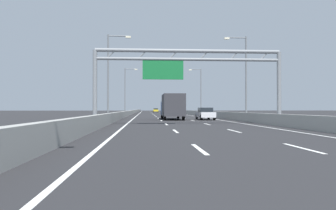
# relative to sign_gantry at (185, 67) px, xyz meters

# --- Properties ---
(ground_plane) EXTENTS (260.00, 260.00, 0.00)m
(ground_plane) POSITION_rel_sign_gantry_xyz_m (0.29, 70.87, -4.83)
(ground_plane) COLOR #262628
(lane_dash_left_1) EXTENTS (0.16, 3.00, 0.01)m
(lane_dash_left_1) POSITION_rel_sign_gantry_xyz_m (-1.51, -16.63, -4.82)
(lane_dash_left_1) COLOR white
(lane_dash_left_1) RESTS_ON ground_plane
(lane_dash_left_2) EXTENTS (0.16, 3.00, 0.01)m
(lane_dash_left_2) POSITION_rel_sign_gantry_xyz_m (-1.51, -7.63, -4.82)
(lane_dash_left_2) COLOR white
(lane_dash_left_2) RESTS_ON ground_plane
(lane_dash_left_3) EXTENTS (0.16, 3.00, 0.01)m
(lane_dash_left_3) POSITION_rel_sign_gantry_xyz_m (-1.51, 1.37, -4.82)
(lane_dash_left_3) COLOR white
(lane_dash_left_3) RESTS_ON ground_plane
(lane_dash_left_4) EXTENTS (0.16, 3.00, 0.01)m
(lane_dash_left_4) POSITION_rel_sign_gantry_xyz_m (-1.51, 10.37, -4.82)
(lane_dash_left_4) COLOR white
(lane_dash_left_4) RESTS_ON ground_plane
(lane_dash_left_5) EXTENTS (0.16, 3.00, 0.01)m
(lane_dash_left_5) POSITION_rel_sign_gantry_xyz_m (-1.51, 19.37, -4.82)
(lane_dash_left_5) COLOR white
(lane_dash_left_5) RESTS_ON ground_plane
(lane_dash_left_6) EXTENTS (0.16, 3.00, 0.01)m
(lane_dash_left_6) POSITION_rel_sign_gantry_xyz_m (-1.51, 28.37, -4.82)
(lane_dash_left_6) COLOR white
(lane_dash_left_6) RESTS_ON ground_plane
(lane_dash_left_7) EXTENTS (0.16, 3.00, 0.01)m
(lane_dash_left_7) POSITION_rel_sign_gantry_xyz_m (-1.51, 37.37, -4.82)
(lane_dash_left_7) COLOR white
(lane_dash_left_7) RESTS_ON ground_plane
(lane_dash_left_8) EXTENTS (0.16, 3.00, 0.01)m
(lane_dash_left_8) POSITION_rel_sign_gantry_xyz_m (-1.51, 46.37, -4.82)
(lane_dash_left_8) COLOR white
(lane_dash_left_8) RESTS_ON ground_plane
(lane_dash_left_9) EXTENTS (0.16, 3.00, 0.01)m
(lane_dash_left_9) POSITION_rel_sign_gantry_xyz_m (-1.51, 55.37, -4.82)
(lane_dash_left_9) COLOR white
(lane_dash_left_9) RESTS_ON ground_plane
(lane_dash_left_10) EXTENTS (0.16, 3.00, 0.01)m
(lane_dash_left_10) POSITION_rel_sign_gantry_xyz_m (-1.51, 64.37, -4.82)
(lane_dash_left_10) COLOR white
(lane_dash_left_10) RESTS_ON ground_plane
(lane_dash_left_11) EXTENTS (0.16, 3.00, 0.01)m
(lane_dash_left_11) POSITION_rel_sign_gantry_xyz_m (-1.51, 73.37, -4.82)
(lane_dash_left_11) COLOR white
(lane_dash_left_11) RESTS_ON ground_plane
(lane_dash_left_12) EXTENTS (0.16, 3.00, 0.01)m
(lane_dash_left_12) POSITION_rel_sign_gantry_xyz_m (-1.51, 82.37, -4.82)
(lane_dash_left_12) COLOR white
(lane_dash_left_12) RESTS_ON ground_plane
(lane_dash_left_13) EXTENTS (0.16, 3.00, 0.01)m
(lane_dash_left_13) POSITION_rel_sign_gantry_xyz_m (-1.51, 91.37, -4.82)
(lane_dash_left_13) COLOR white
(lane_dash_left_13) RESTS_ON ground_plane
(lane_dash_left_14) EXTENTS (0.16, 3.00, 0.01)m
(lane_dash_left_14) POSITION_rel_sign_gantry_xyz_m (-1.51, 100.37, -4.82)
(lane_dash_left_14) COLOR white
(lane_dash_left_14) RESTS_ON ground_plane
(lane_dash_left_15) EXTENTS (0.16, 3.00, 0.01)m
(lane_dash_left_15) POSITION_rel_sign_gantry_xyz_m (-1.51, 109.37, -4.82)
(lane_dash_left_15) COLOR white
(lane_dash_left_15) RESTS_ON ground_plane
(lane_dash_left_16) EXTENTS (0.16, 3.00, 0.01)m
(lane_dash_left_16) POSITION_rel_sign_gantry_xyz_m (-1.51, 118.37, -4.82)
(lane_dash_left_16) COLOR white
(lane_dash_left_16) RESTS_ON ground_plane
(lane_dash_left_17) EXTENTS (0.16, 3.00, 0.01)m
(lane_dash_left_17) POSITION_rel_sign_gantry_xyz_m (-1.51, 127.37, -4.82)
(lane_dash_left_17) COLOR white
(lane_dash_left_17) RESTS_ON ground_plane
(lane_dash_right_1) EXTENTS (0.16, 3.00, 0.01)m
(lane_dash_right_1) POSITION_rel_sign_gantry_xyz_m (2.09, -16.63, -4.82)
(lane_dash_right_1) COLOR white
(lane_dash_right_1) RESTS_ON ground_plane
(lane_dash_right_2) EXTENTS (0.16, 3.00, 0.01)m
(lane_dash_right_2) POSITION_rel_sign_gantry_xyz_m (2.09, -7.63, -4.82)
(lane_dash_right_2) COLOR white
(lane_dash_right_2) RESTS_ON ground_plane
(lane_dash_right_3) EXTENTS (0.16, 3.00, 0.01)m
(lane_dash_right_3) POSITION_rel_sign_gantry_xyz_m (2.09, 1.37, -4.82)
(lane_dash_right_3) COLOR white
(lane_dash_right_3) RESTS_ON ground_plane
(lane_dash_right_4) EXTENTS (0.16, 3.00, 0.01)m
(lane_dash_right_4) POSITION_rel_sign_gantry_xyz_m (2.09, 10.37, -4.82)
(lane_dash_right_4) COLOR white
(lane_dash_right_4) RESTS_ON ground_plane
(lane_dash_right_5) EXTENTS (0.16, 3.00, 0.01)m
(lane_dash_right_5) POSITION_rel_sign_gantry_xyz_m (2.09, 19.37, -4.82)
(lane_dash_right_5) COLOR white
(lane_dash_right_5) RESTS_ON ground_plane
(lane_dash_right_6) EXTENTS (0.16, 3.00, 0.01)m
(lane_dash_right_6) POSITION_rel_sign_gantry_xyz_m (2.09, 28.37, -4.82)
(lane_dash_right_6) COLOR white
(lane_dash_right_6) RESTS_ON ground_plane
(lane_dash_right_7) EXTENTS (0.16, 3.00, 0.01)m
(lane_dash_right_7) POSITION_rel_sign_gantry_xyz_m (2.09, 37.37, -4.82)
(lane_dash_right_7) COLOR white
(lane_dash_right_7) RESTS_ON ground_plane
(lane_dash_right_8) EXTENTS (0.16, 3.00, 0.01)m
(lane_dash_right_8) POSITION_rel_sign_gantry_xyz_m (2.09, 46.37, -4.82)
(lane_dash_right_8) COLOR white
(lane_dash_right_8) RESTS_ON ground_plane
(lane_dash_right_9) EXTENTS (0.16, 3.00, 0.01)m
(lane_dash_right_9) POSITION_rel_sign_gantry_xyz_m (2.09, 55.37, -4.82)
(lane_dash_right_9) COLOR white
(lane_dash_right_9) RESTS_ON ground_plane
(lane_dash_right_10) EXTENTS (0.16, 3.00, 0.01)m
(lane_dash_right_10) POSITION_rel_sign_gantry_xyz_m (2.09, 64.37, -4.82)
(lane_dash_right_10) COLOR white
(lane_dash_right_10) RESTS_ON ground_plane
(lane_dash_right_11) EXTENTS (0.16, 3.00, 0.01)m
(lane_dash_right_11) POSITION_rel_sign_gantry_xyz_m (2.09, 73.37, -4.82)
(lane_dash_right_11) COLOR white
(lane_dash_right_11) RESTS_ON ground_plane
(lane_dash_right_12) EXTENTS (0.16, 3.00, 0.01)m
(lane_dash_right_12) POSITION_rel_sign_gantry_xyz_m (2.09, 82.37, -4.82)
(lane_dash_right_12) COLOR white
(lane_dash_right_12) RESTS_ON ground_plane
(lane_dash_right_13) EXTENTS (0.16, 3.00, 0.01)m
(lane_dash_right_13) POSITION_rel_sign_gantry_xyz_m (2.09, 91.37, -4.82)
(lane_dash_right_13) COLOR white
(lane_dash_right_13) RESTS_ON ground_plane
(lane_dash_right_14) EXTENTS (0.16, 3.00, 0.01)m
(lane_dash_right_14) POSITION_rel_sign_gantry_xyz_m (2.09, 100.37, -4.82)
(lane_dash_right_14) COLOR white
(lane_dash_right_14) RESTS_ON ground_plane
(lane_dash_right_15) EXTENTS (0.16, 3.00, 0.01)m
(lane_dash_right_15) POSITION_rel_sign_gantry_xyz_m (2.09, 109.37, -4.82)
(lane_dash_right_15) COLOR white
(lane_dash_right_15) RESTS_ON ground_plane
(lane_dash_right_16) EXTENTS (0.16, 3.00, 0.01)m
(lane_dash_right_16) POSITION_rel_sign_gantry_xyz_m (2.09, 118.37, -4.82)
(lane_dash_right_16) COLOR white
(lane_dash_right_16) RESTS_ON ground_plane
(lane_dash_right_17) EXTENTS (0.16, 3.00, 0.01)m
(lane_dash_right_17) POSITION_rel_sign_gantry_xyz_m (2.09, 127.37, -4.82)
(lane_dash_right_17) COLOR white
(lane_dash_right_17) RESTS_ON ground_plane
(edge_line_left) EXTENTS (0.16, 176.00, 0.01)m
(edge_line_left) POSITION_rel_sign_gantry_xyz_m (-4.96, 58.87, -4.82)
(edge_line_left) COLOR white
(edge_line_left) RESTS_ON ground_plane
(edge_line_right) EXTENTS (0.16, 176.00, 0.01)m
(edge_line_right) POSITION_rel_sign_gantry_xyz_m (5.54, 58.87, -4.82)
(edge_line_right) COLOR white
(edge_line_right) RESTS_ON ground_plane
(barrier_left) EXTENTS (0.45, 220.00, 0.95)m
(barrier_left) POSITION_rel_sign_gantry_xyz_m (-6.61, 80.87, -4.35)
(barrier_left) COLOR #9E9E99
(barrier_left) RESTS_ON ground_plane
(barrier_right) EXTENTS (0.45, 220.00, 0.95)m
(barrier_right) POSITION_rel_sign_gantry_xyz_m (7.19, 80.87, -4.35)
(barrier_right) COLOR #9E9E99
(barrier_right) RESTS_ON ground_plane
(sign_gantry) EXTENTS (15.87, 0.36, 6.36)m
(sign_gantry) POSITION_rel_sign_gantry_xyz_m (0.00, 0.00, 0.00)
(sign_gantry) COLOR gray
(sign_gantry) RESTS_ON ground_plane
(streetlamp_left_mid) EXTENTS (2.58, 0.28, 9.50)m
(streetlamp_left_mid) POSITION_rel_sign_gantry_xyz_m (-7.18, 9.21, 0.57)
(streetlamp_left_mid) COLOR slate
(streetlamp_left_mid) RESTS_ON ground_plane
(streetlamp_right_mid) EXTENTS (2.58, 0.28, 9.50)m
(streetlamp_right_mid) POSITION_rel_sign_gantry_xyz_m (7.75, 9.21, 0.57)
(streetlamp_right_mid) COLOR slate
(streetlamp_right_mid) RESTS_ON ground_plane
(streetlamp_left_far) EXTENTS (2.58, 0.28, 9.50)m
(streetlamp_left_far) POSITION_rel_sign_gantry_xyz_m (-7.18, 40.03, 0.57)
(streetlamp_left_far) COLOR slate
(streetlamp_left_far) RESTS_ON ground_plane
(streetlamp_right_far) EXTENTS (2.58, 0.28, 9.50)m
(streetlamp_right_far) POSITION_rel_sign_gantry_xyz_m (7.75, 40.03, 0.57)
(streetlamp_right_far) COLOR slate
(streetlamp_right_far) RESTS_ON ground_plane
(silver_car) EXTENTS (1.72, 4.33, 1.49)m
(silver_car) POSITION_rel_sign_gantry_xyz_m (3.95, 96.03, -4.07)
(silver_car) COLOR #A8ADB2
(silver_car) RESTS_ON ground_plane
(green_car) EXTENTS (1.76, 4.23, 1.51)m
(green_car) POSITION_rel_sign_gantry_xyz_m (4.13, 87.83, -4.06)
(green_car) COLOR #1E7A38
(green_car) RESTS_ON ground_plane
(white_car) EXTENTS (1.77, 4.68, 1.49)m
(white_car) POSITION_rel_sign_gantry_xyz_m (4.01, 13.01, -4.07)
(white_car) COLOR silver
(white_car) RESTS_ON ground_plane
(yellow_car) EXTENTS (1.78, 4.41, 1.42)m
(yellow_car) POSITION_rel_sign_gantry_xyz_m (0.47, 95.29, -4.09)
(yellow_car) COLOR yellow
(yellow_car) RESTS_ON ground_plane
(box_truck) EXTENTS (2.49, 8.81, 3.11)m
(box_truck) POSITION_rel_sign_gantry_xyz_m (0.04, 14.08, -3.14)
(box_truck) COLOR #194799
(box_truck) RESTS_ON ground_plane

